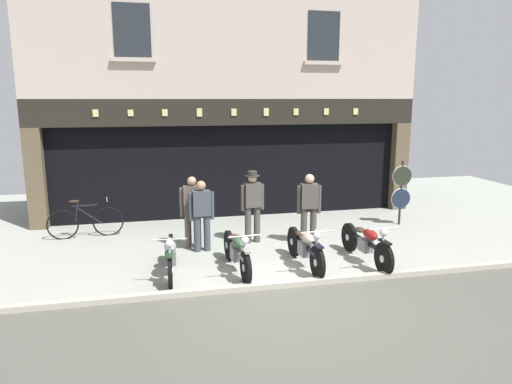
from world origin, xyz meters
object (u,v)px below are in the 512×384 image
(salesman_left, at_px, (202,213))
(motorcycle_center, at_px, (305,247))
(salesman_right, at_px, (309,206))
(assistant_far_right, at_px, (192,209))
(advert_board_near, at_px, (180,163))
(motorcycle_center_left, at_px, (237,251))
(tyre_sign_pole, at_px, (401,188))
(shopkeeper_center, at_px, (252,203))
(motorcycle_center_right, at_px, (366,243))
(leaning_bicycle, at_px, (85,222))
(motorcycle_left, at_px, (171,255))

(salesman_left, bearing_deg, motorcycle_center, 139.23)
(salesman_right, distance_m, assistant_far_right, 2.65)
(advert_board_near, bearing_deg, motorcycle_center_left, -79.83)
(tyre_sign_pole, bearing_deg, shopkeeper_center, -170.83)
(motorcycle_center_right, relative_size, advert_board_near, 2.31)
(motorcycle_center_right, xyz_separation_m, leaning_bicycle, (-5.84, 3.14, -0.04))
(salesman_right, xyz_separation_m, assistant_far_right, (-2.63, 0.33, -0.01))
(shopkeeper_center, relative_size, assistant_far_right, 1.04)
(tyre_sign_pole, relative_size, advert_board_near, 1.90)
(motorcycle_center_right, xyz_separation_m, salesman_right, (-0.74, 1.46, 0.49))
(motorcycle_center, relative_size, motorcycle_center_right, 0.95)
(shopkeeper_center, bearing_deg, leaning_bicycle, -24.49)
(salesman_right, bearing_deg, salesman_left, 4.89)
(motorcycle_left, distance_m, motorcycle_center_left, 1.27)
(tyre_sign_pole, xyz_separation_m, advert_board_near, (-5.65, 1.95, 0.57))
(motorcycle_center_left, height_order, advert_board_near, advert_board_near)
(motorcycle_center_left, height_order, motorcycle_center, motorcycle_center)
(motorcycle_left, bearing_deg, motorcycle_center, -179.66)
(shopkeeper_center, bearing_deg, salesman_right, 156.32)
(motorcycle_center_left, xyz_separation_m, shopkeeper_center, (0.69, 1.77, 0.52))
(motorcycle_left, xyz_separation_m, advert_board_near, (0.48, 4.31, 1.15))
(motorcycle_center, xyz_separation_m, motorcycle_center_right, (1.30, -0.02, -0.00))
(motorcycle_center_left, bearing_deg, advert_board_near, -83.31)
(leaning_bicycle, bearing_deg, advert_board_near, 113.53)
(salesman_right, xyz_separation_m, tyre_sign_pole, (2.93, 1.07, 0.08))
(shopkeeper_center, height_order, assistant_far_right, shopkeeper_center)
(motorcycle_center_left, relative_size, motorcycle_center_right, 0.96)
(motorcycle_center_right, height_order, salesman_left, salesman_left)
(motorcycle_left, relative_size, motorcycle_center, 0.97)
(advert_board_near, bearing_deg, leaning_bicycle, -150.80)
(motorcycle_center_left, distance_m, tyre_sign_pole, 5.47)
(motorcycle_center_left, xyz_separation_m, tyre_sign_pole, (4.86, 2.44, 0.57))
(motorcycle_center, distance_m, tyre_sign_pole, 4.33)
(motorcycle_center_right, bearing_deg, motorcycle_left, -5.08)
(motorcycle_center_left, relative_size, salesman_right, 1.22)
(motorcycle_center, bearing_deg, tyre_sign_pole, -146.29)
(motorcycle_center_left, xyz_separation_m, leaning_bicycle, (-3.17, 3.06, -0.03))
(motorcycle_center, bearing_deg, advert_board_near, -66.00)
(motorcycle_center_left, relative_size, salesman_left, 1.26)
(motorcycle_center_left, relative_size, assistant_far_right, 1.23)
(motorcycle_center, distance_m, motorcycle_center_right, 1.30)
(motorcycle_center, height_order, advert_board_near, advert_board_near)
(motorcycle_center_right, distance_m, leaning_bicycle, 6.63)
(shopkeeper_center, distance_m, advert_board_near, 3.07)
(motorcycle_center, bearing_deg, assistant_far_right, -42.32)
(motorcycle_center_left, bearing_deg, shopkeeper_center, -114.89)
(motorcycle_left, height_order, salesman_right, salesman_right)
(assistant_far_right, height_order, tyre_sign_pole, tyre_sign_pole)
(shopkeeper_center, bearing_deg, motorcycle_center_left, 62.58)
(shopkeeper_center, xyz_separation_m, tyre_sign_pole, (4.17, 0.67, 0.05))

